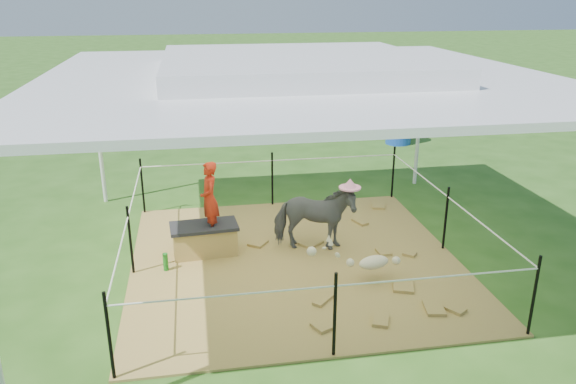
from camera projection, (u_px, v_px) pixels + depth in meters
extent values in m
plane|color=#2D5919|center=(295.00, 262.00, 8.05)|extent=(90.00, 90.00, 0.00)
cube|color=brown|center=(295.00, 261.00, 8.04)|extent=(4.60, 4.60, 0.03)
cylinder|color=silver|center=(98.00, 133.00, 9.91)|extent=(0.07, 0.07, 2.60)
cylinder|color=silver|center=(419.00, 120.00, 10.87)|extent=(0.07, 0.07, 2.60)
cube|color=white|center=(296.00, 76.00, 7.15)|extent=(6.30, 6.30, 0.08)
cube|color=white|center=(296.00, 64.00, 7.10)|extent=(3.30, 3.30, 0.22)
cylinder|color=black|center=(142.00, 187.00, 9.61)|extent=(0.04, 0.04, 1.00)
cylinder|color=black|center=(272.00, 180.00, 9.97)|extent=(0.04, 0.04, 1.00)
cylinder|color=black|center=(393.00, 173.00, 10.32)|extent=(0.04, 0.04, 1.00)
cylinder|color=black|center=(130.00, 241.00, 7.52)|extent=(0.04, 0.04, 1.00)
cylinder|color=black|center=(446.00, 219.00, 8.24)|extent=(0.04, 0.04, 1.00)
cylinder|color=black|center=(109.00, 337.00, 5.43)|extent=(0.04, 0.04, 1.00)
cylinder|color=black|center=(335.00, 316.00, 5.79)|extent=(0.04, 0.04, 1.00)
cylinder|color=black|center=(534.00, 297.00, 6.15)|extent=(0.04, 0.04, 1.00)
cylinder|color=white|center=(272.00, 161.00, 9.85)|extent=(4.50, 0.02, 0.02)
cylinder|color=white|center=(336.00, 286.00, 5.67)|extent=(4.50, 0.02, 0.02)
cylinder|color=white|center=(448.00, 197.00, 8.12)|extent=(0.02, 4.50, 0.02)
cylinder|color=white|center=(128.00, 217.00, 7.40)|extent=(0.02, 4.50, 0.02)
cube|color=olive|center=(205.00, 240.00, 8.18)|extent=(0.94, 0.52, 0.40)
cube|color=black|center=(204.00, 226.00, 8.10)|extent=(1.00, 0.58, 0.05)
imported|color=red|center=(209.00, 192.00, 7.94)|extent=(0.29, 0.41, 1.08)
cylinder|color=#19731B|center=(166.00, 262.00, 7.70)|extent=(0.08, 0.08, 0.25)
imported|color=#4D4D52|center=(314.00, 218.00, 8.19)|extent=(1.28, 0.79, 1.01)
cylinder|color=#FF93C4|center=(315.00, 181.00, 8.00)|extent=(0.31, 0.31, 0.15)
cylinder|color=#1742AD|center=(399.00, 124.00, 14.09)|extent=(0.76, 0.76, 0.98)
cube|color=brown|center=(308.00, 112.00, 15.89)|extent=(2.08, 1.57, 0.82)
cube|color=brown|center=(401.00, 107.00, 17.10)|extent=(1.87, 1.69, 0.64)
imported|color=#3279BC|center=(332.00, 107.00, 15.87)|extent=(0.53, 0.42, 1.09)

